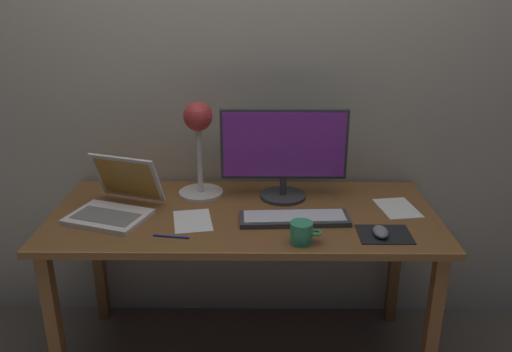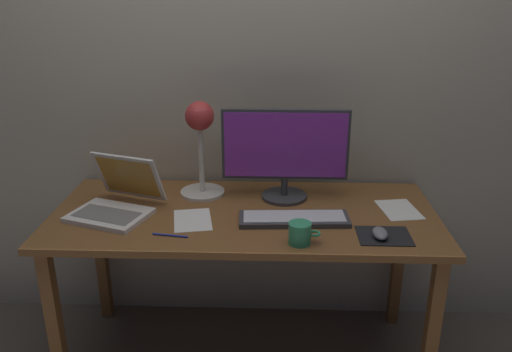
# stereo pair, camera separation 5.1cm
# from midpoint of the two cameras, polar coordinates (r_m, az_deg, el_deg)

# --- Properties ---
(back_wall) EXTENTS (4.80, 0.06, 2.60)m
(back_wall) POSITION_cam_midpoint_polar(r_m,az_deg,el_deg) (2.39, -0.22, 12.47)
(back_wall) COLOR #B2A893
(back_wall) RESTS_ON ground
(desk) EXTENTS (1.60, 0.70, 0.74)m
(desk) POSITION_cam_midpoint_polar(r_m,az_deg,el_deg) (2.20, -0.61, -5.86)
(desk) COLOR brown
(desk) RESTS_ON ground
(monitor) EXTENTS (0.55, 0.20, 0.40)m
(monitor) POSITION_cam_midpoint_polar(r_m,az_deg,el_deg) (2.22, 3.91, 2.88)
(monitor) COLOR #38383A
(monitor) RESTS_ON desk
(keyboard_main) EXTENTS (0.45, 0.16, 0.03)m
(keyboard_main) POSITION_cam_midpoint_polar(r_m,az_deg,el_deg) (2.08, 4.94, -4.72)
(keyboard_main) COLOR #38383A
(keyboard_main) RESTS_ON desk
(laptop) EXTENTS (0.39, 0.40, 0.23)m
(laptop) POSITION_cam_midpoint_polar(r_m,az_deg,el_deg) (2.22, -14.29, -2.21)
(laptop) COLOR silver
(laptop) RESTS_ON desk
(desk_lamp) EXTENTS (0.20, 0.20, 0.43)m
(desk_lamp) POSITION_cam_midpoint_polar(r_m,az_deg,el_deg) (2.26, -5.53, 4.51)
(desk_lamp) COLOR beige
(desk_lamp) RESTS_ON desk
(mousepad) EXTENTS (0.20, 0.16, 0.00)m
(mousepad) POSITION_cam_midpoint_polar(r_m,az_deg,el_deg) (2.03, 14.69, -6.42)
(mousepad) COLOR black
(mousepad) RESTS_ON desk
(mouse) EXTENTS (0.06, 0.10, 0.03)m
(mouse) POSITION_cam_midpoint_polar(r_m,az_deg,el_deg) (2.00, 14.27, -6.16)
(mouse) COLOR slate
(mouse) RESTS_ON mousepad
(coffee_mug) EXTENTS (0.12, 0.08, 0.08)m
(coffee_mug) POSITION_cam_midpoint_polar(r_m,az_deg,el_deg) (1.90, 5.69, -6.32)
(coffee_mug) COLOR #339966
(coffee_mug) RESTS_ON desk
(paper_sheet_near_mouse) EXTENTS (0.19, 0.23, 0.00)m
(paper_sheet_near_mouse) POSITION_cam_midpoint_polar(r_m,az_deg,el_deg) (2.10, -6.33, -4.86)
(paper_sheet_near_mouse) COLOR white
(paper_sheet_near_mouse) RESTS_ON desk
(paper_sheet_by_keyboard) EXTENTS (0.18, 0.23, 0.00)m
(paper_sheet_by_keyboard) POSITION_cam_midpoint_polar(r_m,az_deg,el_deg) (2.27, 16.16, -3.59)
(paper_sheet_by_keyboard) COLOR white
(paper_sheet_by_keyboard) RESTS_ON desk
(pen) EXTENTS (0.14, 0.03, 0.01)m
(pen) POSITION_cam_midpoint_polar(r_m,az_deg,el_deg) (1.98, -8.73, -6.51)
(pen) COLOR #2633A5
(pen) RESTS_ON desk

